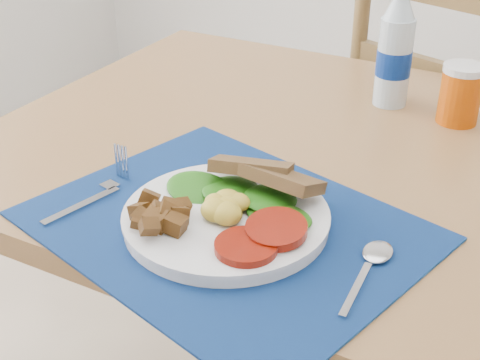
% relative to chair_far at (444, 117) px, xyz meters
% --- Properties ---
extents(table, '(1.40, 0.90, 0.75)m').
position_rel_chair_far_xyz_m(table, '(0.04, -0.60, 0.08)').
color(table, brown).
rests_on(table, ground).
extents(chair_far, '(0.55, 0.53, 1.17)m').
position_rel_chair_far_xyz_m(chair_far, '(0.00, 0.00, 0.00)').
color(chair_far, brown).
rests_on(chair_far, ground).
extents(placemat, '(0.60, 0.52, 0.00)m').
position_rel_chair_far_xyz_m(placemat, '(-0.11, -0.89, 0.16)').
color(placemat, black).
rests_on(placemat, table).
extents(breakfast_plate, '(0.28, 0.28, 0.07)m').
position_rel_chair_far_xyz_m(breakfast_plate, '(-0.12, -0.89, 0.18)').
color(breakfast_plate, silver).
rests_on(breakfast_plate, placemat).
extents(fork, '(0.04, 0.19, 0.00)m').
position_rel_chair_far_xyz_m(fork, '(-0.32, -0.91, 0.17)').
color(fork, '#B2B5BA').
rests_on(fork, placemat).
extents(spoon, '(0.04, 0.16, 0.00)m').
position_rel_chair_far_xyz_m(spoon, '(0.09, -0.89, 0.17)').
color(spoon, '#B2B5BA').
rests_on(spoon, placemat).
extents(water_bottle, '(0.07, 0.07, 0.22)m').
position_rel_chair_far_xyz_m(water_bottle, '(-0.04, -0.36, 0.26)').
color(water_bottle, '#ADBFCC').
rests_on(water_bottle, table).
extents(juice_glass, '(0.07, 0.07, 0.10)m').
position_rel_chair_far_xyz_m(juice_glass, '(0.09, -0.39, 0.21)').
color(juice_glass, '#B94504').
rests_on(juice_glass, table).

